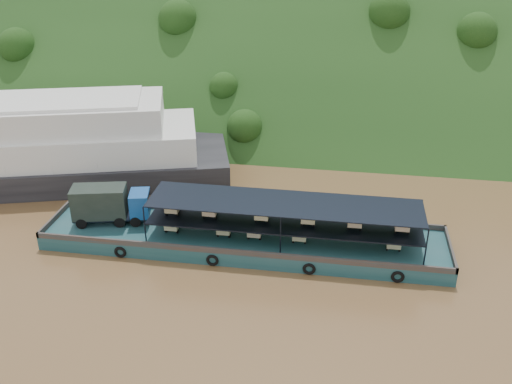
# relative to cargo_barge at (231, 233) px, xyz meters

# --- Properties ---
(ground) EXTENTS (160.00, 160.00, 0.00)m
(ground) POSITION_rel_cargo_barge_xyz_m (3.48, 1.32, -1.15)
(ground) COLOR brown
(ground) RESTS_ON ground
(hillside) EXTENTS (140.00, 39.60, 39.60)m
(hillside) POSITION_rel_cargo_barge_xyz_m (3.48, 37.32, -1.15)
(hillside) COLOR #193914
(hillside) RESTS_ON ground
(cargo_barge) EXTENTS (35.00, 7.18, 4.64)m
(cargo_barge) POSITION_rel_cargo_barge_xyz_m (0.00, 0.00, 0.00)
(cargo_barge) COLOR #134145
(cargo_barge) RESTS_ON ground
(passenger_ferry) EXTENTS (46.04, 23.29, 9.05)m
(passenger_ferry) POSITION_rel_cargo_barge_xyz_m (-25.24, 9.59, 2.77)
(passenger_ferry) COLOR black
(passenger_ferry) RESTS_ON ground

